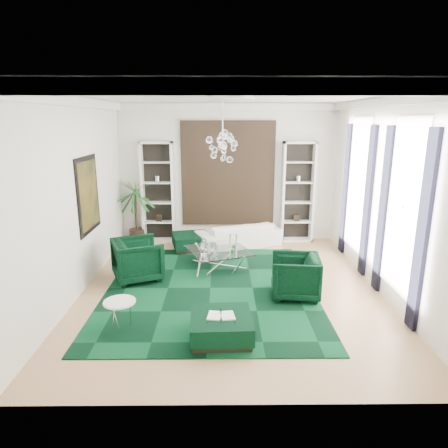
{
  "coord_description": "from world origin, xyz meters",
  "views": [
    {
      "loc": [
        -0.21,
        -7.65,
        3.39
      ],
      "look_at": [
        -0.14,
        0.5,
        1.23
      ],
      "focal_mm": 32.0,
      "sensor_mm": 36.0,
      "label": 1
    }
  ],
  "objects_px": {
    "sofa": "(239,235)",
    "side_table": "(121,316)",
    "ottoman_front": "(221,327)",
    "ottoman_side": "(191,242)",
    "armchair_left": "(138,260)",
    "palm": "(135,202)",
    "armchair_right": "(295,276)",
    "coffee_table": "(219,259)"
  },
  "relations": [
    {
      "from": "sofa",
      "to": "side_table",
      "type": "relative_size",
      "value": 4.31
    },
    {
      "from": "sofa",
      "to": "ottoman_front",
      "type": "height_order",
      "value": "sofa"
    },
    {
      "from": "ottoman_side",
      "to": "side_table",
      "type": "xyz_separation_m",
      "value": [
        -0.86,
        -4.21,
        0.05
      ]
    },
    {
      "from": "armchair_left",
      "to": "ottoman_side",
      "type": "xyz_separation_m",
      "value": [
        1.0,
        2.05,
        -0.25
      ]
    },
    {
      "from": "sofa",
      "to": "armchair_left",
      "type": "xyz_separation_m",
      "value": [
        -2.28,
        -2.31,
        0.12
      ]
    },
    {
      "from": "armchair_left",
      "to": "ottoman_front",
      "type": "height_order",
      "value": "armchair_left"
    },
    {
      "from": "palm",
      "to": "side_table",
      "type": "bearing_deg",
      "value": -81.72
    },
    {
      "from": "armchair_right",
      "to": "palm",
      "type": "xyz_separation_m",
      "value": [
        -3.8,
        3.56,
        0.76
      ]
    },
    {
      "from": "armchair_right",
      "to": "ottoman_front",
      "type": "bearing_deg",
      "value": -36.51
    },
    {
      "from": "armchair_right",
      "to": "coffee_table",
      "type": "bearing_deg",
      "value": -129.36
    },
    {
      "from": "side_table",
      "to": "palm",
      "type": "relative_size",
      "value": 0.22
    },
    {
      "from": "armchair_right",
      "to": "palm",
      "type": "height_order",
      "value": "palm"
    },
    {
      "from": "armchair_left",
      "to": "side_table",
      "type": "xyz_separation_m",
      "value": [
        0.14,
        -2.16,
        -0.2
      ]
    },
    {
      "from": "ottoman_front",
      "to": "sofa",
      "type": "bearing_deg",
      "value": 84.13
    },
    {
      "from": "armchair_left",
      "to": "sofa",
      "type": "bearing_deg",
      "value": -67.62
    },
    {
      "from": "sofa",
      "to": "ottoman_front",
      "type": "distance_m",
      "value": 4.78
    },
    {
      "from": "ottoman_side",
      "to": "palm",
      "type": "height_order",
      "value": "palm"
    },
    {
      "from": "sofa",
      "to": "coffee_table",
      "type": "distance_m",
      "value": 1.75
    },
    {
      "from": "coffee_table",
      "to": "ottoman_front",
      "type": "height_order",
      "value": "coffee_table"
    },
    {
      "from": "palm",
      "to": "sofa",
      "type": "bearing_deg",
      "value": -7.24
    },
    {
      "from": "armchair_left",
      "to": "coffee_table",
      "type": "distance_m",
      "value": 1.88
    },
    {
      "from": "sofa",
      "to": "coffee_table",
      "type": "xyz_separation_m",
      "value": [
        -0.54,
        -1.66,
        -0.11
      ]
    },
    {
      "from": "ottoman_side",
      "to": "ottoman_front",
      "type": "relative_size",
      "value": 0.96
    },
    {
      "from": "armchair_left",
      "to": "ottoman_front",
      "type": "distance_m",
      "value": 3.04
    },
    {
      "from": "coffee_table",
      "to": "side_table",
      "type": "height_order",
      "value": "side_table"
    },
    {
      "from": "ottoman_side",
      "to": "ottoman_front",
      "type": "distance_m",
      "value": 4.56
    },
    {
      "from": "coffee_table",
      "to": "side_table",
      "type": "xyz_separation_m",
      "value": [
        -1.61,
        -2.82,
        0.03
      ]
    },
    {
      "from": "armchair_right",
      "to": "coffee_table",
      "type": "distance_m",
      "value": 2.16
    },
    {
      "from": "armchair_left",
      "to": "side_table",
      "type": "distance_m",
      "value": 2.18
    },
    {
      "from": "coffee_table",
      "to": "ottoman_side",
      "type": "distance_m",
      "value": 1.59
    },
    {
      "from": "side_table",
      "to": "coffee_table",
      "type": "bearing_deg",
      "value": 60.31
    },
    {
      "from": "sofa",
      "to": "side_table",
      "type": "height_order",
      "value": "sofa"
    },
    {
      "from": "coffee_table",
      "to": "ottoman_front",
      "type": "xyz_separation_m",
      "value": [
        0.05,
        -3.09,
        -0.03
      ]
    },
    {
      "from": "sofa",
      "to": "ottoman_side",
      "type": "xyz_separation_m",
      "value": [
        -1.29,
        -0.26,
        -0.12
      ]
    },
    {
      "from": "ottoman_side",
      "to": "palm",
      "type": "bearing_deg",
      "value": 158.29
    },
    {
      "from": "sofa",
      "to": "ottoman_side",
      "type": "bearing_deg",
      "value": -10.0
    },
    {
      "from": "coffee_table",
      "to": "palm",
      "type": "distance_m",
      "value": 3.21
    },
    {
      "from": "sofa",
      "to": "ottoman_side",
      "type": "height_order",
      "value": "sofa"
    },
    {
      "from": "armchair_right",
      "to": "ottoman_front",
      "type": "distance_m",
      "value": 2.13
    },
    {
      "from": "sofa",
      "to": "side_table",
      "type": "distance_m",
      "value": 4.96
    },
    {
      "from": "ottoman_front",
      "to": "side_table",
      "type": "xyz_separation_m",
      "value": [
        -1.65,
        0.28,
        0.06
      ]
    },
    {
      "from": "ottoman_side",
      "to": "ottoman_front",
      "type": "bearing_deg",
      "value": -79.91
    }
  ]
}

